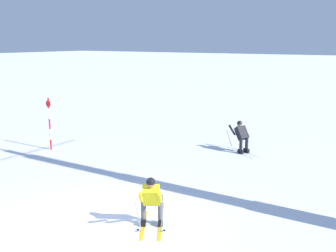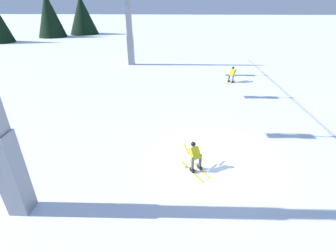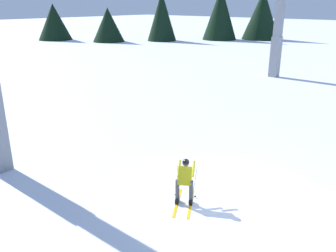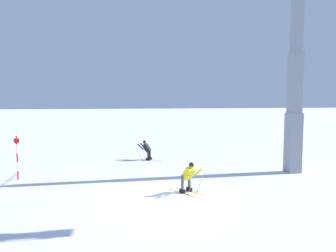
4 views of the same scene
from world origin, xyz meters
name	(u,v)px [view 2 (image 2 of 4)]	position (x,y,z in m)	size (l,w,h in m)	color
ground_plane	(217,158)	(0.00, 0.00, 0.00)	(260.00, 260.00, 0.00)	white
skier_carving_main	(195,155)	(-0.87, 1.19, 0.79)	(1.74, 1.39, 1.51)	yellow
lift_tower_far	(129,26)	(19.82, 7.88, 4.44)	(0.71, 2.77, 10.56)	gray
skier_distant_downhill	(232,73)	(13.13, -3.09, 0.83)	(1.71, 1.28, 1.58)	yellow
tree_line_ridge	(16,19)	(39.21, 33.37, 3.74)	(29.58, 31.76, 8.64)	black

